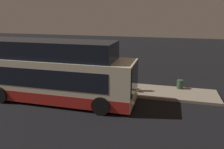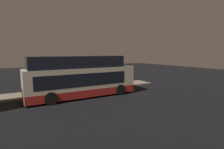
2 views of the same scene
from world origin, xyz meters
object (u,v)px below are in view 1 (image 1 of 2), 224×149
Objects in this scene: passenger_waiting at (116,76)px; trash_bin at (180,84)px; bus_lead at (53,75)px; sign_post at (70,66)px; passenger_boarding at (130,78)px; passenger_with_bags at (106,76)px; suitcase at (101,85)px.

passenger_waiting is 2.72× the size of trash_bin.
sign_post is (-0.20, 3.03, -0.11)m from bus_lead.
passenger_boarding reaches higher than passenger_with_bags.
passenger_with_bags is at bearing -168.94° from trash_bin.
sign_post is (-2.62, 0.63, 1.14)m from suitcase.
bus_lead is 16.14× the size of trash_bin.
passenger_boarding is 0.97× the size of passenger_waiting.
passenger_waiting reaches higher than suitcase.
passenger_waiting is (-1.07, 0.15, 0.01)m from passenger_boarding.
passenger_boarding is at bearing 68.76° from passenger_with_bags.
bus_lead reaches higher than passenger_waiting.
bus_lead is at bearing -17.47° from passenger_waiting.
sign_post is at bearing -173.54° from trash_bin.
passenger_waiting is 3.75m from sign_post.
suitcase is 5.83m from trash_bin.
sign_post is at bearing 166.59° from suitcase.
bus_lead is at bearing -52.81° from passenger_with_bags.
trash_bin is at bearing 140.53° from passenger_waiting.
bus_lead is 4.06m from passenger_with_bags.
passenger_with_bags is (2.73, 2.92, -0.67)m from bus_lead.
trash_bin is (4.54, 1.27, -0.62)m from passenger_waiting.
passenger_boarding reaches higher than suitcase.
sign_post is at bearing -60.17° from passenger_waiting.
sign_post is at bearing -101.81° from passenger_with_bags.
passenger_boarding reaches higher than trash_bin.
suitcase is at bearing 44.77° from bus_lead.
passenger_boarding is 2.06× the size of suitcase.
passenger_boarding is 4.82m from sign_post.
passenger_with_bags is (-1.84, 0.37, -0.06)m from passenger_boarding.
passenger_boarding is 1.88m from passenger_with_bags.
passenger_boarding is at bearing 117.13° from passenger_waiting.
trash_bin is (8.24, 0.93, -1.11)m from sign_post.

